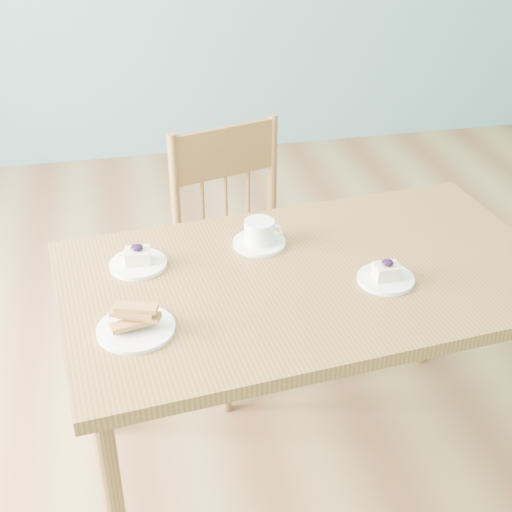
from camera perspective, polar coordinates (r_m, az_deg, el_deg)
The scene contains 7 objects.
room at distance 1.88m, azimuth 5.80°, elevation 17.20°, with size 5.01×5.01×2.71m.
dining_table at distance 2.03m, azimuth 4.24°, elevation -3.08°, with size 1.44×0.92×0.73m.
dining_chair at distance 2.55m, azimuth -1.00°, elevation -0.09°, with size 0.52×0.50×0.93m.
cheesecake_plate_near at distance 1.97m, azimuth 10.37°, elevation -1.55°, with size 0.16×0.16×0.07m.
cheesecake_plate_far at distance 2.03m, azimuth -9.41°, elevation -0.36°, with size 0.16×0.16×0.07m.
coffee_cup at distance 2.10m, azimuth 0.31°, elevation 1.72°, with size 0.16×0.16×0.08m.
biscotti_plate at distance 1.78m, azimuth -9.62°, elevation -5.28°, with size 0.19×0.19×0.08m.
Camera 1 is at (-0.56, -1.74, 1.81)m, focal length 50.00 mm.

